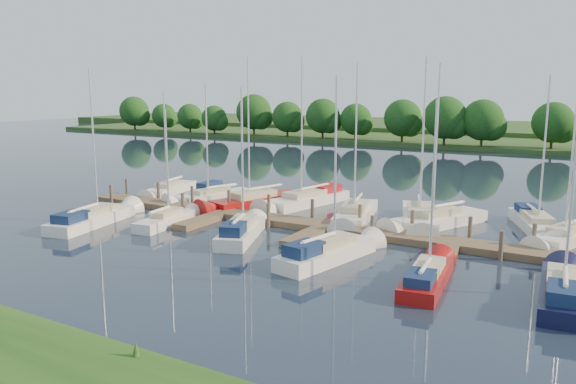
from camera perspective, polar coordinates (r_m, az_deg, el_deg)
The scene contains 22 objects.
ground at distance 29.42m, azimuth -2.98°, elevation -7.18°, with size 260.00×260.00×0.00m, color #17202F.
dock at distance 35.48m, azimuth 3.46°, elevation -3.77°, with size 40.00×6.00×0.40m.
mooring_pilings at distance 36.37m, azimuth 4.27°, elevation -2.78°, with size 38.24×2.84×2.00m.
far_shore at distance 100.05m, azimuth 21.17°, elevation 4.80°, with size 180.00×30.00×0.60m, color #2A461B.
distant_hill at distance 124.71m, azimuth 23.02°, elevation 5.84°, with size 220.00×40.00×1.40m, color #335424.
treeline at distance 86.92m, azimuth 21.09°, elevation 6.54°, with size 145.25×9.79×8.20m.
sailboat_n_0 at distance 49.37m, azimuth -12.01°, elevation 0.14°, with size 2.73×7.15×9.11m.
motorboat at distance 47.33m, azimuth -8.07°, elevation -0.09°, with size 1.40×4.67×1.55m.
sailboat_n_2 at distance 45.74m, azimuth -7.87°, elevation -0.54°, with size 4.09×7.59×9.69m.
sailboat_n_3 at distance 42.90m, azimuth -3.63°, elevation -1.17°, with size 4.58×9.10×11.70m.
sailboat_n_4 at distance 43.50m, azimuth 1.78°, elevation -0.93°, with size 3.92×9.23×11.64m.
sailboat_n_5 at distance 38.77m, azimuth 6.81°, elevation -2.48°, with size 3.66×8.62×10.99m.
sailboat_n_6 at distance 38.41m, azimuth 13.19°, elevation -2.80°, with size 4.46×8.86×11.43m.
sailboat_n_7 at distance 38.06m, azimuth 14.76°, elevation -3.00°, with size 5.06×8.30×10.96m.
sailboat_n_8 at distance 39.48m, azimuth 23.90°, elevation -3.03°, with size 4.22×7.89×10.12m.
sailboat_n_9 at distance 36.90m, azimuth 26.44°, elevation -4.20°, with size 3.90×7.36×9.49m.
sailboat_s_0 at distance 39.60m, azimuth -19.09°, elevation -2.64°, with size 3.33×8.39×10.65m.
sailboat_s_1 at distance 38.07m, azimuth -12.18°, elevation -2.89°, with size 2.10×6.16×8.01m.
sailboat_s_2 at distance 34.00m, azimuth -4.73°, elevation -4.17°, with size 3.76×7.16×9.48m.
sailboat_s_3 at distance 29.71m, azimuth 4.17°, elevation -6.32°, with size 3.14×7.76×10.04m.
sailboat_s_4 at distance 27.04m, azimuth 14.00°, elevation -8.40°, with size 2.24×6.91×8.79m.
sailboat_s_5 at distance 27.05m, azimuth 26.19°, elevation -9.14°, with size 2.35×7.87×10.11m.
Camera 1 is at (15.32, -23.49, 8.90)m, focal length 35.00 mm.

